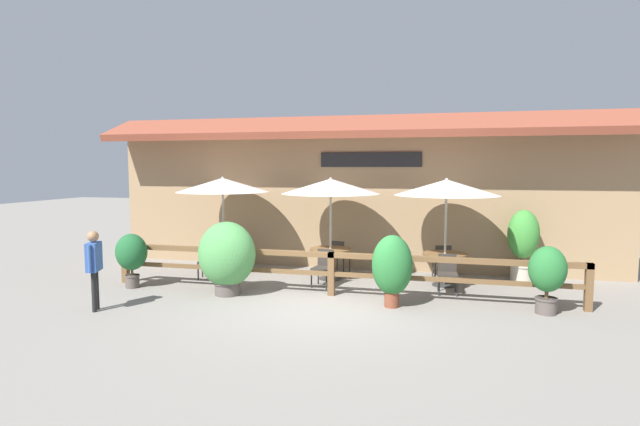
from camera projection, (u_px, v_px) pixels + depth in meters
name	position (u px, v px, depth m)	size (l,w,h in m)	color
ground_plane	(320.00, 308.00, 9.93)	(60.00, 60.00, 0.00)	gray
building_facade	(355.00, 190.00, 13.70)	(14.28, 1.49, 4.23)	#997A56
patio_railing	(331.00, 264.00, 10.88)	(10.40, 0.14, 0.95)	brown
patio_umbrella_near	(223.00, 185.00, 13.16)	(2.44, 2.44, 2.55)	#B7B2A8
dining_table_near	(224.00, 249.00, 13.32)	(1.04, 1.04, 0.77)	brown
chair_near_streetside	(208.00, 259.00, 12.55)	(0.50, 0.50, 0.87)	#332D28
chair_near_wallside	(238.00, 249.00, 14.10)	(0.43, 0.43, 0.87)	#332D28
patio_umbrella_middle	(331.00, 186.00, 12.30)	(2.44, 2.44, 2.55)	#B7B2A8
dining_table_middle	(330.00, 255.00, 12.46)	(1.04, 1.04, 0.77)	brown
chair_middle_streetside	(323.00, 266.00, 11.72)	(0.49, 0.49, 0.87)	#332D28
chair_middle_wallside	(339.00, 255.00, 13.21)	(0.51, 0.51, 0.87)	#332D28
patio_umbrella_far	(447.00, 188.00, 11.61)	(2.44, 2.44, 2.55)	#B7B2A8
dining_table_far	(445.00, 260.00, 11.77)	(1.04, 1.04, 0.77)	brown
chair_far_streetside	(448.00, 272.00, 11.07)	(0.45, 0.45, 0.87)	#332D28
chair_far_wallside	(442.00, 260.00, 12.50)	(0.49, 0.49, 0.87)	#332D28
potted_plant_tall_tropical	(227.00, 256.00, 10.92)	(1.26, 1.14, 1.62)	#564C47
potted_plant_corner_fern	(392.00, 267.00, 9.96)	(0.81, 0.73, 1.46)	brown
potted_plant_entrance_palm	(131.00, 254.00, 11.56)	(0.73, 0.66, 1.27)	#564C47
potted_plant_small_flowering	(547.00, 273.00, 9.50)	(0.70, 0.63, 1.31)	#564C47
potted_plant_broad_leaf	(523.00, 241.00, 12.26)	(0.75, 0.68, 1.76)	#B7AD99
pedestrian	(94.00, 260.00, 9.67)	(0.33, 0.53, 1.58)	black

